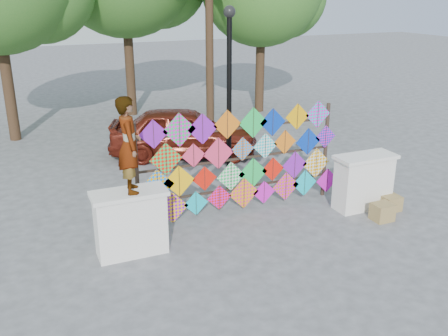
{
  "coord_description": "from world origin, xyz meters",
  "views": [
    {
      "loc": [
        -4.45,
        -8.7,
        4.78
      ],
      "look_at": [
        -0.44,
        0.6,
        1.16
      ],
      "focal_mm": 40.0,
      "sensor_mm": 36.0,
      "label": 1
    }
  ],
  "objects_px": {
    "kite_rack": "(242,161)",
    "vendor_woman": "(129,145)",
    "lamppost": "(229,84)",
    "sedan": "(184,132)"
  },
  "relations": [
    {
      "from": "lamppost",
      "to": "vendor_woman",
      "type": "bearing_deg",
      "value": -143.1
    },
    {
      "from": "kite_rack",
      "to": "vendor_woman",
      "type": "height_order",
      "value": "vendor_woman"
    },
    {
      "from": "kite_rack",
      "to": "vendor_woman",
      "type": "distance_m",
      "value": 3.0
    },
    {
      "from": "vendor_woman",
      "to": "lamppost",
      "type": "distance_m",
      "value": 3.7
    },
    {
      "from": "sedan",
      "to": "lamppost",
      "type": "distance_m",
      "value": 3.64
    },
    {
      "from": "kite_rack",
      "to": "lamppost",
      "type": "distance_m",
      "value": 1.96
    },
    {
      "from": "sedan",
      "to": "lamppost",
      "type": "relative_size",
      "value": 0.99
    },
    {
      "from": "kite_rack",
      "to": "sedan",
      "type": "bearing_deg",
      "value": 88.56
    },
    {
      "from": "kite_rack",
      "to": "lamppost",
      "type": "bearing_deg",
      "value": 79.51
    },
    {
      "from": "kite_rack",
      "to": "sedan",
      "type": "xyz_separation_m",
      "value": [
        0.11,
        4.35,
        -0.47
      ]
    }
  ]
}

